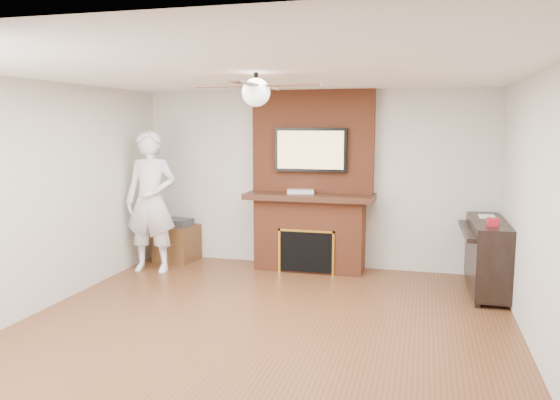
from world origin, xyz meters
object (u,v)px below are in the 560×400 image
(person, at_px, (151,202))
(side_table, at_px, (177,241))
(piano, at_px, (487,254))
(fireplace, at_px, (311,199))

(person, height_order, side_table, person)
(piano, bearing_deg, side_table, 172.62)
(person, bearing_deg, side_table, 78.20)
(fireplace, xyz_separation_m, person, (-2.10, -0.70, -0.02))
(fireplace, bearing_deg, piano, -13.49)
(side_table, height_order, piano, piano)
(person, relative_size, side_table, 3.09)
(fireplace, height_order, side_table, fireplace)
(fireplace, relative_size, person, 1.28)
(fireplace, relative_size, side_table, 3.97)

